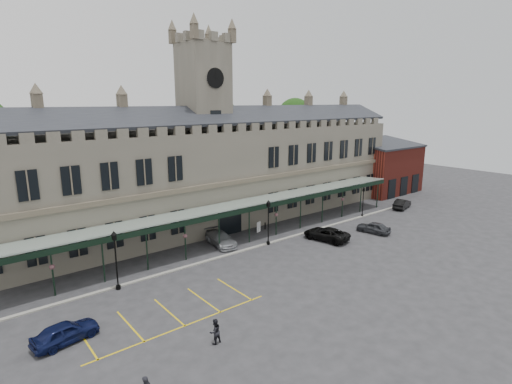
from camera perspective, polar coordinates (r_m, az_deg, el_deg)
ground at (r=39.97m, az=5.48°, el=-9.93°), size 140.00×140.00×0.00m
station_building at (r=50.27m, az=-7.10°, el=2.48°), size 60.00×10.36×17.30m
clock_tower at (r=49.59m, az=-7.37°, el=10.07°), size 5.60×5.60×24.80m
canopy at (r=44.46m, az=-1.18°, el=-4.20°), size 50.00×4.10×4.30m
brick_annex at (r=72.48m, az=17.81°, el=3.29°), size 12.40×8.36×9.23m
kerb at (r=43.76m, az=0.41°, el=-7.72°), size 60.00×0.40×0.12m
parking_markings at (r=31.49m, az=-11.89°, el=-16.80°), size 16.00×6.00×0.01m
tree_behind_mid at (r=61.49m, az=-5.38°, el=10.36°), size 6.00×6.00×16.00m
tree_behind_right at (r=71.57m, az=5.55°, el=10.70°), size 6.00×6.00×16.00m
lamp_post_left at (r=35.24m, az=-19.42°, el=-8.49°), size 0.49×0.49×5.15m
lamp_post_mid at (r=43.42m, az=1.78°, el=-3.78°), size 0.48×0.48×5.08m
lamp_post_right at (r=56.00m, az=15.06°, el=-0.98°), size 0.40×0.40×4.18m
traffic_cone at (r=50.59m, az=16.17°, el=-5.02°), size 0.45×0.45×0.72m
sign_board at (r=48.22m, az=0.38°, el=-5.03°), size 0.73×0.28×1.28m
bollard_left at (r=45.57m, az=-5.27°, el=-6.38°), size 0.16×0.16×0.93m
bollard_right at (r=49.34m, az=1.31°, el=-4.85°), size 0.15×0.15×0.86m
car_left_a at (r=30.28m, az=-25.59°, el=-17.61°), size 4.42×2.36×1.43m
car_taxi at (r=44.14m, az=-5.08°, el=-6.67°), size 2.68×5.22×1.45m
car_van at (r=46.20m, az=10.00°, el=-5.90°), size 3.47×5.66×1.47m
car_right_a at (r=49.96m, az=16.42°, el=-4.87°), size 2.34×4.21×1.36m
car_right_b at (r=62.35m, az=20.14°, el=-1.61°), size 4.56×2.57×1.42m
person_b at (r=27.53m, az=-5.89°, el=-19.20°), size 0.88×0.70×1.72m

